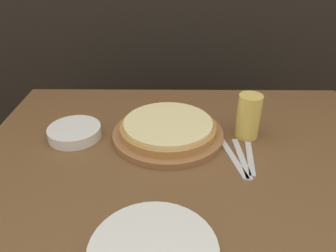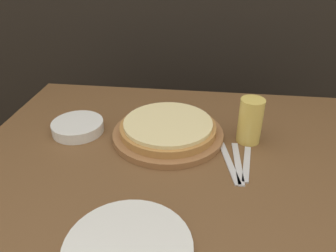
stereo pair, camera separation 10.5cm
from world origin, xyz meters
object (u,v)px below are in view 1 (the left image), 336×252
object	(u,v)px
side_bowl	(75,132)
spoon	(250,158)
fork	(233,158)
dinner_knife	(242,158)
beer_glass	(249,114)
pizza_on_board	(168,130)
dinner_plate	(153,251)

from	to	relation	value
side_bowl	spoon	xyz separation A→B (m)	(0.54, -0.12, -0.02)
fork	dinner_knife	bearing A→B (deg)	0.00
beer_glass	dinner_knife	distance (m)	0.16
pizza_on_board	beer_glass	size ratio (longest dim) A/B	2.47
side_bowl	fork	size ratio (longest dim) A/B	0.84
side_bowl	dinner_knife	bearing A→B (deg)	-12.63
fork	side_bowl	bearing A→B (deg)	166.75
beer_glass	dinner_plate	xyz separation A→B (m)	(-0.28, -0.46, -0.07)
side_bowl	pizza_on_board	bearing A→B (deg)	0.86
fork	dinner_knife	xyz separation A→B (m)	(0.02, 0.00, 0.00)
fork	spoon	distance (m)	0.05
fork	pizza_on_board	bearing A→B (deg)	147.83
pizza_on_board	dinner_knife	xyz separation A→B (m)	(0.22, -0.12, -0.02)
fork	spoon	world-z (taller)	same
side_bowl	spoon	world-z (taller)	side_bowl
dinner_knife	spoon	bearing A→B (deg)	0.00
side_bowl	beer_glass	bearing A→B (deg)	1.38
side_bowl	fork	xyz separation A→B (m)	(0.49, -0.12, -0.02)
dinner_plate	dinner_knife	bearing A→B (deg)	54.08
dinner_knife	beer_glass	bearing A→B (deg)	73.52
side_bowl	fork	bearing A→B (deg)	-13.25
beer_glass	spoon	world-z (taller)	beer_glass
side_bowl	spoon	size ratio (longest dim) A/B	0.98
side_bowl	dinner_knife	distance (m)	0.53
beer_glass	spoon	bearing A→B (deg)	-95.89
pizza_on_board	spoon	size ratio (longest dim) A/B	2.07
beer_glass	dinner_knife	bearing A→B (deg)	-106.48
fork	spoon	bearing A→B (deg)	0.00
beer_glass	side_bowl	world-z (taller)	beer_glass
pizza_on_board	fork	bearing A→B (deg)	-32.17
pizza_on_board	dinner_plate	distance (m)	0.46
pizza_on_board	dinner_knife	bearing A→B (deg)	-29.10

